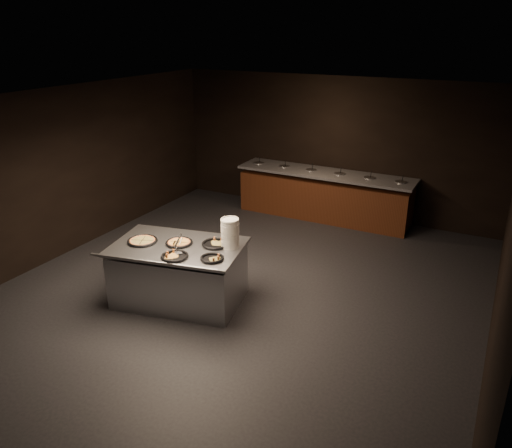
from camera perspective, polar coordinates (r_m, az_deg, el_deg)
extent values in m
cube|color=black|center=(7.83, -1.61, -7.63)|extent=(7.00, 8.00, 0.01)
cube|color=black|center=(6.88, -1.87, 13.97)|extent=(7.00, 8.00, 0.01)
cube|color=black|center=(10.76, 8.83, 8.73)|extent=(7.00, 0.01, 2.90)
cube|color=black|center=(9.37, -20.89, 5.59)|extent=(0.01, 8.00, 2.90)
cube|color=black|center=(6.41, 26.85, -2.61)|extent=(0.01, 8.00, 2.90)
cube|color=#4D2312|center=(10.65, 7.75, 2.92)|extent=(3.60, 0.75, 0.85)
cube|color=slate|center=(10.48, 7.90, 5.75)|extent=(3.70, 0.83, 0.05)
cube|color=#36190C|center=(10.78, 7.64, 0.97)|extent=(3.60, 0.69, 0.08)
cylinder|color=silver|center=(11.08, 0.31, 6.85)|extent=(0.22, 0.22, 0.08)
cylinder|color=#456829|center=(11.07, 0.31, 6.98)|extent=(0.19, 0.19, 0.02)
cylinder|color=black|center=(11.02, 0.40, 7.36)|extent=(0.04, 0.10, 0.19)
cylinder|color=silver|center=(10.82, 3.25, 6.45)|extent=(0.22, 0.22, 0.08)
cylinder|color=#456829|center=(10.81, 3.25, 6.58)|extent=(0.19, 0.19, 0.02)
cylinder|color=black|center=(10.76, 3.36, 6.97)|extent=(0.04, 0.10, 0.19)
cylinder|color=silver|center=(10.59, 6.32, 6.01)|extent=(0.22, 0.22, 0.08)
cylinder|color=#456829|center=(10.58, 6.32, 6.14)|extent=(0.19, 0.19, 0.02)
cylinder|color=black|center=(10.53, 6.46, 6.54)|extent=(0.04, 0.10, 0.19)
cylinder|color=silver|center=(10.39, 9.51, 5.53)|extent=(0.22, 0.22, 0.08)
cylinder|color=#456829|center=(10.38, 9.52, 5.67)|extent=(0.19, 0.19, 0.02)
cylinder|color=black|center=(10.33, 9.67, 6.07)|extent=(0.04, 0.10, 0.19)
cylinder|color=silver|center=(10.23, 12.81, 5.02)|extent=(0.22, 0.22, 0.08)
cylinder|color=#456829|center=(10.22, 12.82, 5.16)|extent=(0.19, 0.19, 0.02)
cylinder|color=black|center=(10.17, 12.99, 5.56)|extent=(0.04, 0.10, 0.19)
cylinder|color=silver|center=(10.10, 16.20, 4.48)|extent=(0.22, 0.22, 0.08)
cylinder|color=#456829|center=(10.09, 16.21, 4.61)|extent=(0.19, 0.19, 0.02)
cylinder|color=black|center=(10.04, 16.41, 5.02)|extent=(0.04, 0.10, 0.19)
cube|color=silver|center=(7.48, -8.76, -5.85)|extent=(1.97, 1.44, 0.80)
cube|color=silver|center=(7.27, -8.97, -2.57)|extent=(2.07, 1.53, 0.04)
cylinder|color=silver|center=(6.86, -11.84, -4.34)|extent=(1.83, 0.43, 0.04)
cylinder|color=silver|center=(7.05, -2.98, -1.06)|extent=(0.26, 0.26, 0.43)
cylinder|color=black|center=(7.47, -12.85, -1.98)|extent=(0.41, 0.41, 0.01)
torus|color=black|center=(7.46, -12.86, -1.87)|extent=(0.44, 0.44, 0.04)
torus|color=brown|center=(7.46, -12.86, -1.86)|extent=(0.38, 0.38, 0.03)
cylinder|color=#AE7A45|center=(7.46, -12.86, -1.87)|extent=(0.33, 0.33, 0.02)
cube|color=black|center=(7.46, -12.87, -1.81)|extent=(0.13, 0.31, 0.00)
cube|color=black|center=(7.46, -12.87, -1.81)|extent=(0.31, 0.13, 0.00)
cylinder|color=black|center=(7.31, -8.78, -2.21)|extent=(0.37, 0.37, 0.01)
torus|color=black|center=(7.30, -8.79, -2.09)|extent=(0.39, 0.39, 0.04)
torus|color=brown|center=(7.30, -8.79, -2.08)|extent=(0.33, 0.33, 0.03)
cylinder|color=gold|center=(7.30, -8.79, -2.09)|extent=(0.29, 0.29, 0.02)
cube|color=black|center=(7.30, -8.79, -2.03)|extent=(0.07, 0.28, 0.00)
cube|color=black|center=(7.30, -8.79, -2.03)|extent=(0.28, 0.07, 0.00)
cylinder|color=black|center=(7.21, -4.64, -2.36)|extent=(0.38, 0.38, 0.01)
torus|color=black|center=(7.20, -4.64, -2.25)|extent=(0.40, 0.40, 0.04)
cylinder|color=black|center=(6.90, -9.28, -3.75)|extent=(0.35, 0.35, 0.01)
torus|color=black|center=(6.89, -9.29, -3.63)|extent=(0.38, 0.38, 0.04)
cylinder|color=black|center=(6.78, -5.03, -4.01)|extent=(0.30, 0.30, 0.01)
torus|color=black|center=(6.77, -5.04, -3.89)|extent=(0.32, 0.32, 0.04)
cube|color=silver|center=(7.33, -8.37, -1.97)|extent=(0.12, 0.14, 0.00)
cylinder|color=black|center=(7.15, -8.92, -1.88)|extent=(0.06, 0.22, 0.14)
cylinder|color=silver|center=(7.24, -8.63, -2.01)|extent=(0.03, 0.11, 0.09)
cube|color=silver|center=(6.99, -8.89, -3.24)|extent=(0.15, 0.15, 0.00)
cylinder|color=black|center=(7.10, -9.32, -2.10)|extent=(0.17, 0.16, 0.15)
cylinder|color=silver|center=(7.05, -9.10, -2.75)|extent=(0.09, 0.08, 0.09)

